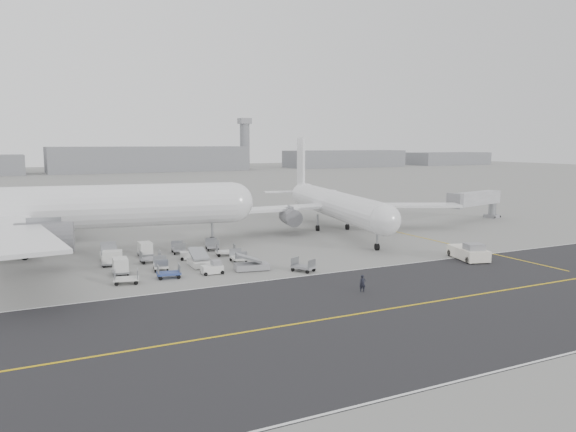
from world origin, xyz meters
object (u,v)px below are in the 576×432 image
airliner_a (29,209)px  pushback_tug (469,252)px  airliner_b (333,204)px  control_tower (245,143)px  jet_bridge (475,200)px  ground_crew_a (363,284)px

airliner_a → pushback_tug: 63.06m
airliner_b → pushback_tug: 31.37m
airliner_b → pushback_tug: airliner_b is taller
control_tower → pushback_tug: (-76.17, -268.85, -15.22)m
jet_bridge → pushback_tug: bearing=-149.5°
control_tower → airliner_b: control_tower is taller
airliner_a → airliner_b: size_ratio=1.35×
airliner_b → ground_crew_a: bearing=-105.2°
pushback_tug → airliner_a: bearing=165.3°
control_tower → airliner_b: size_ratio=0.63×
control_tower → ground_crew_a: bearing=-109.7°
jet_bridge → airliner_a: bearing=165.0°
airliner_a → airliner_b: (51.04, -0.38, -1.66)m
pushback_tug → jet_bridge: (30.15, 29.23, 3.28)m
airliner_a → ground_crew_a: bearing=-132.6°
airliner_a → jet_bridge: (84.59, -2.09, -2.34)m
airliner_a → pushback_tug: (54.44, -31.31, -5.62)m
airliner_a → ground_crew_a: size_ratio=35.15×
airliner_a → pushback_tug: size_ratio=7.52×
control_tower → jet_bridge: 244.30m
jet_bridge → ground_crew_a: 64.75m
control_tower → airliner_b: (-79.57, -237.92, -11.26)m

